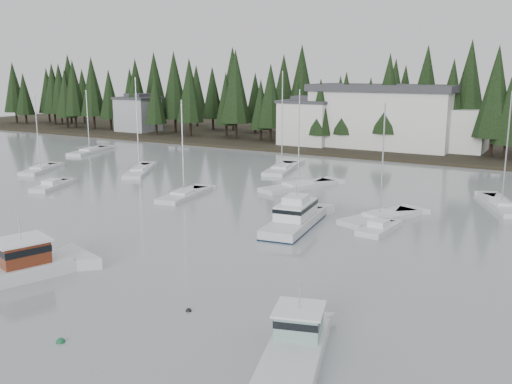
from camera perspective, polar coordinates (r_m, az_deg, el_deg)
far_shore_land at (r=116.42m, az=16.97°, el=4.77°), size 240.00×54.00×1.00m
conifer_treeline at (r=105.81m, az=15.60°, el=4.15°), size 200.00×22.00×20.00m
house_west at (r=104.72m, az=5.12°, el=7.03°), size 9.54×7.42×8.75m
house_far_west at (r=129.61m, az=-11.73°, el=7.71°), size 8.48×7.42×8.25m
harbor_inn at (r=102.46m, az=13.65°, el=7.26°), size 29.50×11.50×10.90m
cabin_cruiser_center at (r=51.72m, az=3.89°, el=-2.81°), size 4.53×10.52×4.37m
lobster_boat_teal at (r=29.15m, az=3.92°, el=-15.47°), size 4.76×8.14×4.28m
sailboat_0 at (r=64.23m, az=23.33°, el=-1.36°), size 6.01×9.76×12.46m
sailboat_1 at (r=68.60m, az=4.24°, el=0.43°), size 6.43×10.62×12.25m
sailboat_2 at (r=80.45m, az=-11.59°, el=1.97°), size 7.40×10.40×13.48m
sailboat_3 at (r=55.39m, az=12.28°, el=-2.69°), size 5.95×9.35×11.53m
sailboat_4 at (r=64.18m, az=-7.22°, el=-0.46°), size 3.64×8.45×11.31m
sailboat_7 at (r=85.39m, az=-20.75°, el=2.01°), size 5.42×8.39×11.30m
sailboat_8 at (r=102.01m, az=-16.29°, el=3.85°), size 5.36×10.60×11.07m
sailboat_9 at (r=80.64m, az=2.58°, el=2.23°), size 5.30×11.07×14.31m
runabout_0 at (r=72.94m, az=-19.73°, el=0.50°), size 4.15×6.91×1.42m
runabout_1 at (r=51.53m, az=12.14°, el=-3.72°), size 2.64×5.33×1.42m
mooring_buoy_green at (r=32.58m, az=-18.94°, el=-14.02°), size 0.48×0.48×0.48m
mooring_buoy_dark at (r=34.70m, az=-6.75°, el=-11.74°), size 0.37×0.37×0.37m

